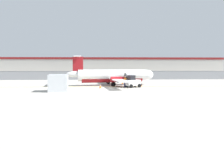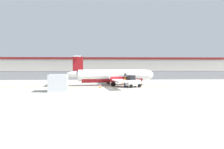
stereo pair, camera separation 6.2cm
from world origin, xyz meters
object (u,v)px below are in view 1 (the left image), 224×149
Objects in this scene: baggage_tug at (133,82)px; parked_car_1 at (78,74)px; traffic_cone_near_left at (123,82)px; traffic_cone_near_right at (141,84)px; traffic_cone_far_left at (100,86)px; parked_car_3 at (111,74)px; parked_car_4 at (134,74)px; commuter_airplane at (114,76)px; cargo_container at (58,83)px; parked_car_5 at (151,74)px; parked_car_0 at (57,75)px; ground_crew_worker at (125,81)px; parked_car_2 at (97,74)px.

baggage_tug is 0.60× the size of parked_car_1.
traffic_cone_near_left is 5.14m from traffic_cone_near_right.
parked_car_3 is at bearing 84.07° from traffic_cone_far_left.
parked_car_4 is at bearing 18.23° from parked_car_3.
commuter_airplane is 11.15m from cargo_container.
parked_car_4 is at bearing 56.66° from baggage_tug.
baggage_tug is 0.59× the size of parked_car_5.
parked_car_5 is at bearing 56.00° from commuter_airplane.
traffic_cone_near_right is 0.15× the size of parked_car_0.
ground_crew_worker reaches higher than traffic_cone_near_right.
parked_car_4 is at bearing 8.36° from parked_car_1.
parked_car_5 is (11.64, 25.60, 0.58)m from traffic_cone_near_left.
parked_car_4 is at bearing 83.19° from traffic_cone_near_right.
parked_car_3 is at bearing 2.16° from parked_car_1.
parked_car_5 is at bearing 54.65° from cargo_container.
parked_car_1 is at bearing 116.71° from traffic_cone_near_left.
parked_car_0 is at bearing 117.11° from commuter_airplane.
parked_car_5 is at bearing -10.42° from parked_car_2.
parked_car_2 is at bearing 88.39° from commuter_airplane.
traffic_cone_far_left is 26.85m from parked_car_0.
traffic_cone_near_right is 29.41m from parked_car_1.
ground_crew_worker and parked_car_2 have the same top height.
baggage_tug is 1.23m from ground_crew_worker.
parked_car_5 is (11.87, 31.56, -0.06)m from ground_crew_worker.
traffic_cone_far_left is 33.52m from parked_car_2.
traffic_cone_far_left is at bearing 67.59° from parked_car_4.
baggage_tug is at bearing -81.30° from traffic_cone_near_left.
parked_car_0 is (-15.90, 17.07, 0.58)m from traffic_cone_near_left.
parked_car_1 is (-1.41, 32.32, -0.21)m from cargo_container.
ground_crew_worker is at bearing 21.67° from cargo_container.
traffic_cone_near_right is 29.54m from parked_car_4.
traffic_cone_far_left is 0.15× the size of parked_car_4.
commuter_airplane is 3.70× the size of parked_car_5.
baggage_tug is 11.34m from cargo_container.
parked_car_0 is 0.99× the size of parked_car_2.
parked_car_4 is (16.97, 3.18, 0.00)m from parked_car_1.
parked_car_2 is (-5.10, 32.41, -0.06)m from ground_crew_worker.
traffic_cone_near_right is at bearing 24.47° from baggage_tug.
parked_car_3 and parked_car_4 have the same top height.
traffic_cone_far_left is 33.49m from parked_car_4.
parked_car_2 is (4.18, 37.09, -0.21)m from cargo_container.
cargo_container is at bearing -89.76° from parked_car_1.
cargo_container is at bearing -152.88° from traffic_cone_near_right.
commuter_airplane reaches higher than parked_car_3.
parked_car_1 is (-9.13, 24.29, -0.71)m from commuter_airplane.
traffic_cone_far_left is at bearing -96.54° from parked_car_3.
parked_car_3 is (-1.03, 22.45, 0.58)m from traffic_cone_near_left.
traffic_cone_far_left is 0.15× the size of parked_car_3.
baggage_tug is 4.02× the size of traffic_cone_far_left.
commuter_airplane is 4.89m from traffic_cone_near_right.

